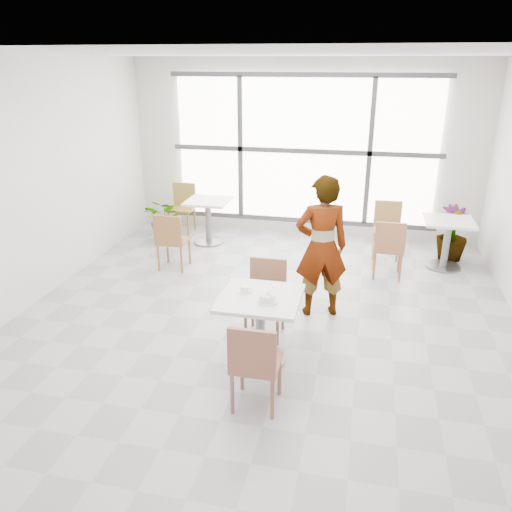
% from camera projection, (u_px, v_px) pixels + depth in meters
% --- Properties ---
extents(floor, '(7.00, 7.00, 0.00)m').
position_uv_depth(floor, '(261.00, 325.00, 6.03)').
color(floor, '#9E9EA5').
rests_on(floor, ground).
extents(ceiling, '(7.00, 7.00, 0.00)m').
position_uv_depth(ceiling, '(263.00, 54.00, 4.95)').
color(ceiling, white).
rests_on(ceiling, ground).
extents(wall_back, '(6.00, 0.00, 6.00)m').
position_uv_depth(wall_back, '(304.00, 150.00, 8.68)').
color(wall_back, silver).
rests_on(wall_back, ground).
extents(wall_front, '(6.00, 0.00, 6.00)m').
position_uv_depth(wall_front, '(104.00, 402.00, 2.31)').
color(wall_front, silver).
rests_on(wall_front, ground).
extents(wall_left, '(0.00, 7.00, 7.00)m').
position_uv_depth(wall_left, '(18.00, 189.00, 6.10)').
color(wall_left, silver).
rests_on(wall_left, ground).
extents(window, '(4.60, 0.07, 2.52)m').
position_uv_depth(window, '(304.00, 151.00, 8.62)').
color(window, white).
rests_on(window, ground).
extents(main_table, '(0.80, 0.80, 0.75)m').
position_uv_depth(main_table, '(260.00, 317.00, 5.13)').
color(main_table, silver).
rests_on(main_table, ground).
extents(chair_near, '(0.42, 0.42, 0.87)m').
position_uv_depth(chair_near, '(255.00, 361.00, 4.42)').
color(chair_near, brown).
rests_on(chair_near, ground).
extents(chair_far, '(0.42, 0.42, 0.87)m').
position_uv_depth(chair_far, '(266.00, 292.00, 5.73)').
color(chair_far, brown).
rests_on(chair_far, ground).
extents(oatmeal_bowl, '(0.21, 0.21, 0.09)m').
position_uv_depth(oatmeal_bowl, '(267.00, 298.00, 4.92)').
color(oatmeal_bowl, white).
rests_on(oatmeal_bowl, main_table).
extents(coffee_cup, '(0.16, 0.13, 0.07)m').
position_uv_depth(coffee_cup, '(245.00, 289.00, 5.14)').
color(coffee_cup, white).
rests_on(coffee_cup, main_table).
extents(person, '(0.73, 0.59, 1.74)m').
position_uv_depth(person, '(322.00, 247.00, 6.02)').
color(person, black).
rests_on(person, ground).
extents(bg_table_left, '(0.70, 0.70, 0.75)m').
position_uv_depth(bg_table_left, '(208.00, 215.00, 8.60)').
color(bg_table_left, silver).
rests_on(bg_table_left, ground).
extents(bg_table_right, '(0.70, 0.70, 0.75)m').
position_uv_depth(bg_table_right, '(447.00, 237.00, 7.55)').
color(bg_table_right, white).
rests_on(bg_table_right, ground).
extents(bg_chair_left_near, '(0.42, 0.42, 0.87)m').
position_uv_depth(bg_chair_left_near, '(171.00, 238.00, 7.46)').
color(bg_chair_left_near, '#8F5E34').
rests_on(bg_chair_left_near, ground).
extents(bg_chair_left_far, '(0.42, 0.42, 0.87)m').
position_uv_depth(bg_chair_left_far, '(183.00, 204.00, 9.20)').
color(bg_chair_left_far, olive).
rests_on(bg_chair_left_far, ground).
extents(bg_chair_right_near, '(0.42, 0.42, 0.87)m').
position_uv_depth(bg_chair_right_near, '(389.00, 245.00, 7.16)').
color(bg_chair_right_near, '#A46944').
rests_on(bg_chair_right_near, ground).
extents(bg_chair_right_far, '(0.42, 0.42, 0.87)m').
position_uv_depth(bg_chair_right_far, '(387.00, 225.00, 8.03)').
color(bg_chair_right_far, '#A27944').
rests_on(bg_chair_right_far, ground).
extents(plant_left, '(0.83, 0.77, 0.75)m').
position_uv_depth(plant_left, '(166.00, 220.00, 8.73)').
color(plant_left, '#458C40').
rests_on(plant_left, ground).
extents(plant_right, '(0.64, 0.64, 0.86)m').
position_uv_depth(plant_right, '(452.00, 233.00, 7.89)').
color(plant_right, '#4C793D').
rests_on(plant_right, ground).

